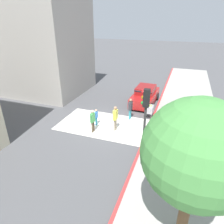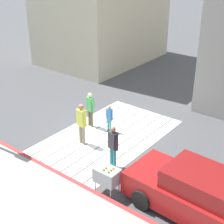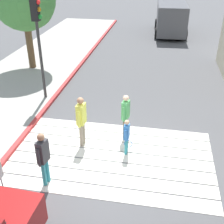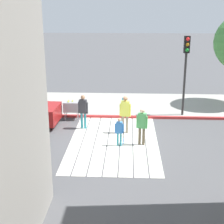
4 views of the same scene
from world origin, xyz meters
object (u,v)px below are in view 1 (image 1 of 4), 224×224
object	(u,v)px
pedestrian_adult_lead	(115,117)
pedestrian_adult_trailing	(130,107)
pedestrian_adult_side	(93,119)
street_tree	(193,153)
traffic_light_corner	(145,114)
tennis_ball_cart	(149,109)
car_parked_near_curb	(145,96)
pedestrian_child_with_racket	(96,116)
water_bottle	(191,139)

from	to	relation	value
pedestrian_adult_lead	pedestrian_adult_trailing	xyz separation A→B (m)	(-0.51, -2.01, -0.07)
pedestrian_adult_lead	pedestrian_adult_trailing	world-z (taller)	pedestrian_adult_lead
pedestrian_adult_side	street_tree	bearing A→B (deg)	135.87
traffic_light_corner	pedestrian_adult_side	xyz separation A→B (m)	(3.85, -2.31, -2.09)
pedestrian_adult_trailing	pedestrian_adult_side	distance (m)	3.30
tennis_ball_cart	pedestrian_adult_trailing	bearing A→B (deg)	30.85
pedestrian_adult_lead	pedestrian_adult_trailing	size ratio (longest dim) A/B	1.07
street_tree	pedestrian_adult_side	distance (m)	8.61
pedestrian_adult_lead	tennis_ball_cart	bearing A→B (deg)	-123.16
car_parked_near_curb	pedestrian_adult_lead	xyz separation A→B (m)	(0.92, 5.48, 0.30)
pedestrian_child_with_racket	pedestrian_adult_trailing	bearing A→B (deg)	-138.54
traffic_light_corner	tennis_ball_cart	size ratio (longest dim) A/B	4.17
traffic_light_corner	pedestrian_adult_lead	bearing A→B (deg)	-50.43
tennis_ball_cart	pedestrian_adult_lead	xyz separation A→B (m)	(1.82, 2.79, 0.34)
street_tree	pedestrian_adult_side	xyz separation A→B (m)	(5.87, -5.70, -2.68)
water_bottle	street_tree	bearing A→B (deg)	86.23
pedestrian_adult_trailing	pedestrian_adult_side	world-z (taller)	pedestrian_adult_trailing
water_bottle	pedestrian_adult_lead	world-z (taller)	pedestrian_adult_lead
water_bottle	pedestrian_adult_trailing	size ratio (longest dim) A/B	0.13
pedestrian_adult_trailing	pedestrian_adult_side	bearing A→B (deg)	55.77
pedestrian_adult_side	car_parked_near_curb	bearing A→B (deg)	-110.12
car_parked_near_curb	pedestrian_child_with_racket	size ratio (longest dim) A/B	3.51
traffic_light_corner	car_parked_near_curb	bearing A→B (deg)	-79.50
pedestrian_adult_trailing	pedestrian_child_with_racket	bearing A→B (deg)	41.46
car_parked_near_curb	pedestrian_adult_side	world-z (taller)	pedestrian_adult_side
car_parked_near_curb	pedestrian_adult_lead	bearing A→B (deg)	80.43
car_parked_near_curb	water_bottle	bearing A→B (deg)	127.45
water_bottle	pedestrian_adult_lead	distance (m)	5.03
car_parked_near_curb	tennis_ball_cart	distance (m)	2.84
traffic_light_corner	pedestrian_child_with_racket	xyz separation A→B (m)	(4.02, -3.24, -2.34)
tennis_ball_cart	pedestrian_adult_lead	world-z (taller)	pedestrian_adult_lead
pedestrian_adult_lead	pedestrian_child_with_racket	size ratio (longest dim) A/B	1.43
pedestrian_adult_lead	pedestrian_child_with_racket	xyz separation A→B (m)	(1.52, -0.21, -0.34)
tennis_ball_cart	pedestrian_adult_trailing	distance (m)	1.56
car_parked_near_curb	tennis_ball_cart	bearing A→B (deg)	108.47
street_tree	water_bottle	size ratio (longest dim) A/B	24.18
pedestrian_adult_lead	pedestrian_child_with_racket	bearing A→B (deg)	-8.03
car_parked_near_curb	pedestrian_adult_side	xyz separation A→B (m)	(2.27, 6.21, 0.21)
water_bottle	pedestrian_adult_side	world-z (taller)	pedestrian_adult_side
traffic_light_corner	street_tree	bearing A→B (deg)	120.82
pedestrian_adult_trailing	tennis_ball_cart	bearing A→B (deg)	-149.15
traffic_light_corner	pedestrian_adult_side	bearing A→B (deg)	-30.92
traffic_light_corner	pedestrian_adult_side	size ratio (longest dim) A/B	2.61
pedestrian_adult_trailing	pedestrian_child_with_racket	world-z (taller)	pedestrian_adult_trailing
tennis_ball_cart	pedestrian_child_with_racket	world-z (taller)	pedestrian_child_with_racket
tennis_ball_cart	pedestrian_adult_trailing	world-z (taller)	pedestrian_adult_trailing
street_tree	pedestrian_adult_lead	world-z (taller)	street_tree
traffic_light_corner	pedestrian_child_with_racket	distance (m)	5.67
car_parked_near_curb	pedestrian_adult_lead	size ratio (longest dim) A/B	2.46
pedestrian_adult_trailing	pedestrian_adult_lead	bearing A→B (deg)	75.81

